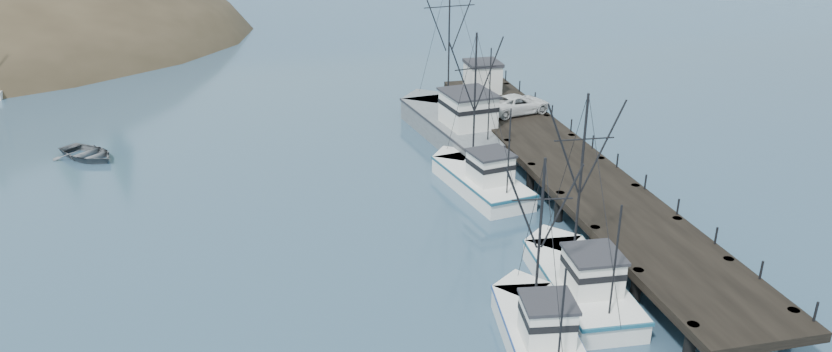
# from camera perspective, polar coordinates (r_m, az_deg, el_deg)

# --- Properties ---
(ground) EXTENTS (400.00, 400.00, 0.00)m
(ground) POSITION_cam_1_polar(r_m,az_deg,el_deg) (36.21, 0.77, -12.75)
(ground) COLOR navy
(ground) RESTS_ON ground
(pier) EXTENTS (6.00, 44.00, 2.00)m
(pier) POSITION_cam_1_polar(r_m,az_deg,el_deg) (53.00, 11.48, 0.84)
(pier) COLOR black
(pier) RESTS_ON ground
(trawler_near) EXTENTS (4.09, 10.94, 11.12)m
(trawler_near) POSITION_cam_1_polar(r_m,az_deg,el_deg) (40.42, 12.42, -7.85)
(trawler_near) COLOR white
(trawler_near) RESTS_ON ground
(trawler_mid) EXTENTS (4.16, 9.45, 9.56)m
(trawler_mid) POSITION_cam_1_polar(r_m,az_deg,el_deg) (36.09, 9.37, -11.64)
(trawler_mid) COLOR white
(trawler_mid) RESTS_ON ground
(trawler_far) EXTENTS (5.16, 11.01, 11.23)m
(trawler_far) POSITION_cam_1_polar(r_m,az_deg,el_deg) (52.16, 4.88, -0.16)
(trawler_far) COLOR white
(trawler_far) RESTS_ON ground
(work_vessel) EXTENTS (7.05, 16.98, 13.94)m
(work_vessel) POSITION_cam_1_polar(r_m,az_deg,el_deg) (61.96, 3.07, 4.03)
(work_vessel) COLOR slate
(work_vessel) RESTS_ON ground
(pier_shed) EXTENTS (3.00, 3.20, 2.80)m
(pier_shed) POSITION_cam_1_polar(r_m,az_deg,el_deg) (68.25, 5.15, 7.65)
(pier_shed) COLOR silver
(pier_shed) RESTS_ON pier
(pickup_truck) EXTENTS (6.05, 3.75, 1.56)m
(pickup_truck) POSITION_cam_1_polar(r_m,az_deg,el_deg) (62.49, 7.87, 5.51)
(pickup_truck) COLOR silver
(pickup_truck) RESTS_ON pier
(motorboat) EXTENTS (6.49, 6.53, 1.11)m
(motorboat) POSITION_cam_1_polar(r_m,az_deg,el_deg) (63.23, -23.89, 1.26)
(motorboat) COLOR #55595E
(motorboat) RESTS_ON ground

